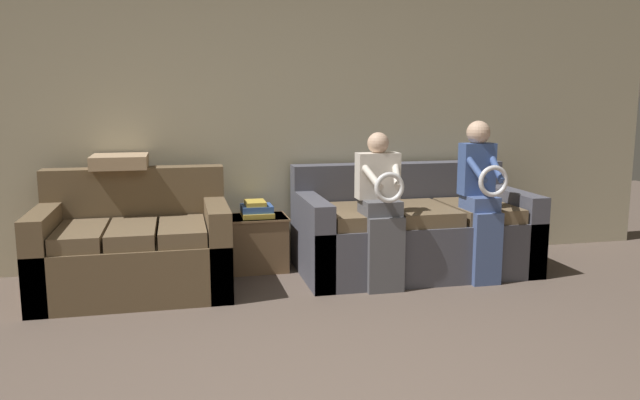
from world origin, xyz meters
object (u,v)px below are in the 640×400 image
Objects in this scene: child_left_seated at (381,204)px; side_shelf at (258,242)px; throw_pillow at (120,161)px; couch_main at (412,232)px; couch_side at (135,249)px; book_stack at (257,210)px; child_right_seated at (481,192)px.

child_left_seated is 2.37× the size of side_shelf.
child_left_seated reaches higher than throw_pillow.
couch_main is 1.29m from side_shelf.
couch_side is at bearing 169.29° from child_left_seated.
couch_side is 1.17× the size of child_left_seated.
child_left_seated is 1.10m from book_stack.
couch_main is at bearing -12.97° from side_shelf.
side_shelf is at bearing 140.51° from child_left_seated.
throw_pillow is (-1.91, 0.67, 0.30)m from child_left_seated.
side_shelf is at bearing 167.03° from couch_main.
throw_pillow is (-0.10, 0.33, 0.62)m from couch_side.
child_right_seated reaches higher than side_shelf.
side_shelf is (-1.66, 0.69, -0.47)m from child_right_seated.
child_right_seated is at bearing -7.26° from couch_side.
child_right_seated reaches higher than couch_side.
child_right_seated is (0.82, 0.01, 0.06)m from child_left_seated.
child_right_seated is at bearing -22.53° from side_shelf.
child_left_seated is at bearing -10.71° from couch_side.
child_left_seated is (-0.41, -0.41, 0.32)m from couch_main.
child_left_seated reaches higher than side_shelf.
couch_side is 2.77× the size of side_shelf.
throw_pillow is at bearing 166.35° from child_right_seated.
side_shelf is (-1.25, 0.29, -0.08)m from couch_main.
child_left_seated is 1.17m from side_shelf.
child_right_seated is 1.86m from side_shelf.
couch_side is at bearing -178.29° from couch_main.
side_shelf is at bearing 46.82° from book_stack.
child_right_seated reaches higher than couch_main.
book_stack is at bearing 20.15° from couch_side.
throw_pillow is at bearing 173.57° from couch_main.
child_right_seated is 2.53× the size of side_shelf.
side_shelf is 0.28m from book_stack.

